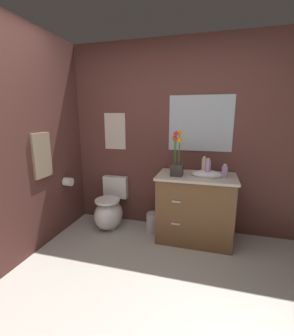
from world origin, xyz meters
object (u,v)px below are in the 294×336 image
(vanity_cabinet, at_px, (195,207))
(toilet, at_px, (110,210))
(trash_bin, at_px, (153,222))
(toilet_paper_roll, at_px, (68,182))
(hanging_towel, at_px, (42,155))
(wall_poster, at_px, (115,131))
(flower_vase, at_px, (177,161))
(lotion_bottle, at_px, (208,168))
(wall_mirror, at_px, (200,124))
(hand_wash_bottle, at_px, (225,171))
(soap_bottle, at_px, (204,166))

(vanity_cabinet, bearing_deg, toilet, 178.71)
(trash_bin, relative_size, toilet_paper_roll, 2.47)
(hanging_towel, bearing_deg, wall_poster, 56.41)
(trash_bin, distance_m, hanging_towel, 1.63)
(hanging_towel, bearing_deg, trash_bin, 26.16)
(flower_vase, bearing_deg, toilet, 173.31)
(lotion_bottle, bearing_deg, toilet_paper_roll, -175.77)
(trash_bin, relative_size, hanging_towel, 0.52)
(wall_mirror, height_order, hanging_towel, wall_mirror)
(hand_wash_bottle, bearing_deg, vanity_cabinet, 177.83)
(trash_bin, height_order, wall_poster, wall_poster)
(wall_mirror, distance_m, hanging_towel, 1.96)
(flower_vase, xyz_separation_m, lotion_bottle, (0.36, 0.05, -0.08))
(toilet, distance_m, vanity_cabinet, 1.19)
(lotion_bottle, distance_m, toilet_paper_roll, 1.83)
(soap_bottle, distance_m, hand_wash_bottle, 0.26)
(soap_bottle, relative_size, hand_wash_bottle, 1.40)
(trash_bin, height_order, hanging_towel, hanging_towel)
(flower_vase, xyz_separation_m, hanging_towel, (-1.50, -0.46, 0.07))
(flower_vase, height_order, hanging_towel, flower_vase)
(hanging_towel, bearing_deg, toilet_paper_roll, 81.70)
(trash_bin, distance_m, toilet_paper_roll, 1.27)
(soap_bottle, distance_m, toilet_paper_roll, 1.80)
(flower_vase, height_order, trash_bin, flower_vase)
(hand_wash_bottle, bearing_deg, hanging_towel, -165.38)
(soap_bottle, xyz_separation_m, toilet_paper_roll, (-1.76, -0.25, -0.27))
(toilet_paper_roll, bearing_deg, trash_bin, 10.29)
(toilet, height_order, hand_wash_bottle, hand_wash_bottle)
(wall_poster, bearing_deg, trash_bin, -22.43)
(toilet, xyz_separation_m, lotion_bottle, (1.30, -0.06, 0.70))
(flower_vase, height_order, soap_bottle, flower_vase)
(vanity_cabinet, distance_m, soap_bottle, 0.52)
(vanity_cabinet, height_order, lotion_bottle, lotion_bottle)
(flower_vase, distance_m, trash_bin, 0.96)
(toilet, xyz_separation_m, trash_bin, (0.63, 0.01, -0.11))
(vanity_cabinet, bearing_deg, soap_bottle, 47.18)
(lotion_bottle, relative_size, wall_poster, 0.44)
(flower_vase, height_order, hand_wash_bottle, flower_vase)
(vanity_cabinet, height_order, soap_bottle, soap_bottle)
(toilet, bearing_deg, wall_poster, 90.00)
(toilet, xyz_separation_m, toilet_paper_roll, (-0.50, -0.20, 0.44))
(trash_bin, bearing_deg, soap_bottle, 4.28)
(toilet, height_order, lotion_bottle, lotion_bottle)
(toilet, relative_size, soap_bottle, 3.12)
(flower_vase, distance_m, wall_mirror, 0.61)
(toilet_paper_roll, bearing_deg, hand_wash_bottle, 4.53)
(wall_mirror, bearing_deg, trash_bin, -154.73)
(hand_wash_bottle, distance_m, trash_bin, 1.16)
(wall_mirror, bearing_deg, vanity_cabinet, -89.46)
(vanity_cabinet, bearing_deg, lotion_bottle, -16.70)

